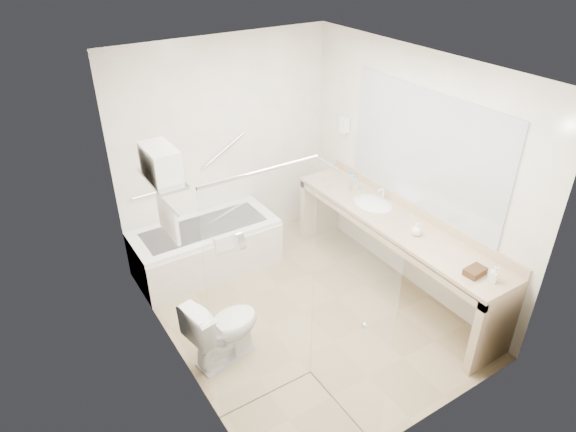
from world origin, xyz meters
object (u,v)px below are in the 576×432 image
amenity_basket (475,271)px  vanity_counter (394,237)px  toilet (224,328)px  bathtub (206,248)px  water_bottle_left (359,195)px

amenity_basket → vanity_counter: bearing=86.6°
toilet → amenity_basket: bearing=-130.2°
amenity_basket → bathtub: bearing=121.0°
toilet → water_bottle_left: bearing=-86.5°
bathtub → water_bottle_left: water_bottle_left is taller
vanity_counter → amenity_basket: size_ratio=14.39×
bathtub → water_bottle_left: size_ratio=9.07×
amenity_basket → water_bottle_left: 1.56m
toilet → amenity_basket: amenity_basket is taller
vanity_counter → water_bottle_left: 0.60m
vanity_counter → amenity_basket: bearing=-93.4°
bathtub → vanity_counter: 2.09m
bathtub → vanity_counter: (1.52, -1.39, 0.36)m
vanity_counter → toilet: bearing=179.1°
vanity_counter → water_bottle_left: bearing=98.4°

